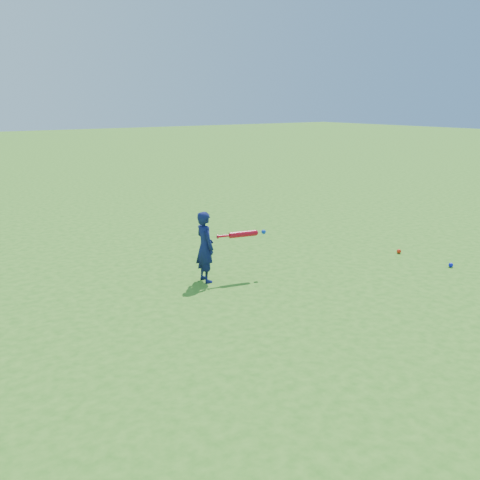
# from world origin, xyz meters

# --- Properties ---
(ground) EXTENTS (80.00, 80.00, 0.00)m
(ground) POSITION_xyz_m (0.00, 0.00, 0.00)
(ground) COLOR #32751B
(ground) RESTS_ON ground
(child) EXTENTS (0.26, 0.36, 0.95)m
(child) POSITION_xyz_m (-0.09, 0.45, 0.47)
(child) COLOR #10174E
(child) RESTS_ON ground
(ground_ball_red) EXTENTS (0.07, 0.07, 0.07)m
(ground_ball_red) POSITION_xyz_m (3.10, -0.18, 0.03)
(ground_ball_red) COLOR red
(ground_ball_red) RESTS_ON ground
(ground_ball_blue) EXTENTS (0.07, 0.07, 0.07)m
(ground_ball_blue) POSITION_xyz_m (3.12, -1.08, 0.03)
(ground_ball_blue) COLOR #0C14D3
(ground_ball_blue) RESTS_ON ground
(bat_swing) EXTENTS (0.70, 0.20, 0.08)m
(bat_swing) POSITION_xyz_m (0.44, 0.29, 0.60)
(bat_swing) COLOR red
(bat_swing) RESTS_ON ground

